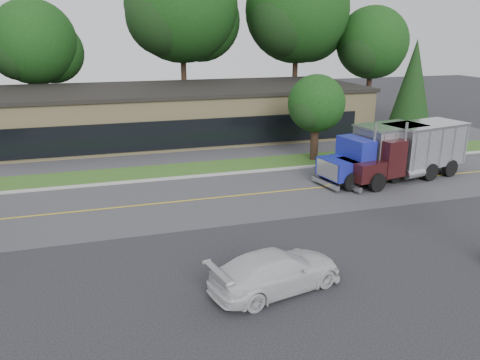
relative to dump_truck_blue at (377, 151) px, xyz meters
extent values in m
plane|color=#38383E|center=(-11.68, -9.55, -1.80)|extent=(140.00, 140.00, 0.00)
cube|color=#515156|center=(-11.68, -0.55, -1.80)|extent=(60.00, 8.00, 0.02)
cube|color=gold|center=(-11.68, -0.55, -1.80)|extent=(60.00, 0.12, 0.01)
cube|color=#9E9E99|center=(-11.68, 3.65, -1.80)|extent=(60.00, 0.30, 0.12)
cube|color=#2D5C1F|center=(-11.68, 5.45, -1.80)|extent=(60.00, 3.40, 0.03)
cube|color=#515156|center=(-11.68, 10.45, -1.80)|extent=(60.00, 7.00, 0.02)
cube|color=tan|center=(-9.68, 16.45, 0.20)|extent=(32.00, 12.00, 4.00)
cylinder|color=#382619|center=(-21.68, 24.45, 0.34)|extent=(0.56, 0.56, 4.28)
sphere|color=black|center=(-21.68, 24.45, 6.15)|extent=(7.83, 7.83, 7.83)
sphere|color=black|center=(-20.21, 25.43, 5.18)|extent=(5.87, 5.87, 5.87)
sphere|color=black|center=(-22.90, 23.72, 5.42)|extent=(5.38, 5.38, 5.38)
cylinder|color=#382619|center=(-7.68, 24.45, 1.27)|extent=(0.56, 0.56, 6.13)
sphere|color=black|center=(-7.68, 24.45, 9.59)|extent=(11.21, 11.21, 11.21)
sphere|color=black|center=(-5.58, 25.85, 8.19)|extent=(8.41, 8.41, 8.41)
sphere|color=black|center=(-9.43, 23.40, 8.54)|extent=(7.71, 7.71, 7.71)
cylinder|color=#382619|center=(4.32, 23.45, 1.17)|extent=(0.56, 0.56, 5.93)
sphere|color=black|center=(4.32, 23.45, 9.22)|extent=(10.85, 10.85, 10.85)
sphere|color=black|center=(6.35, 24.81, 7.86)|extent=(8.14, 8.14, 8.14)
sphere|color=black|center=(2.62, 22.43, 8.20)|extent=(7.46, 7.46, 7.46)
cylinder|color=#382619|center=(12.32, 21.45, 0.29)|extent=(0.56, 0.56, 4.18)
sphere|color=black|center=(12.32, 21.45, 5.97)|extent=(7.65, 7.65, 7.65)
sphere|color=black|center=(13.75, 22.41, 5.01)|extent=(5.73, 5.73, 5.73)
sphere|color=black|center=(11.12, 20.73, 5.25)|extent=(5.26, 5.26, 5.26)
cylinder|color=#382619|center=(8.32, 8.45, -1.30)|extent=(0.44, 0.44, 1.00)
cone|color=black|center=(8.32, 8.45, 2.81)|extent=(3.68, 3.68, 7.53)
cylinder|color=#382619|center=(-1.68, 5.45, -0.70)|extent=(0.56, 0.56, 2.20)
sphere|color=black|center=(-1.68, 5.45, 2.29)|extent=(4.03, 4.03, 4.03)
sphere|color=black|center=(-0.93, 5.95, 1.79)|extent=(3.02, 3.02, 3.02)
sphere|color=black|center=(-2.31, 5.07, 1.92)|extent=(2.77, 2.77, 2.77)
cube|color=black|center=(-0.18, -0.03, -1.23)|extent=(6.63, 2.16, 0.28)
cube|color=#1B2397|center=(-2.99, -0.55, -0.68)|extent=(1.95, 2.54, 1.10)
cube|color=#1B2397|center=(-1.72, -0.32, -0.08)|extent=(1.55, 2.57, 2.20)
cube|color=black|center=(-2.21, -0.40, 0.32)|extent=(0.44, 2.08, 0.90)
cube|color=silver|center=(0.94, 0.17, 0.22)|extent=(4.30, 3.16, 2.50)
cube|color=silver|center=(0.94, 0.17, 1.52)|extent=(4.48, 3.34, 0.12)
cylinder|color=black|center=(-3.05, 0.61, -1.23)|extent=(1.15, 0.54, 1.10)
cylinder|color=black|center=(-2.64, -1.65, -1.23)|extent=(1.15, 0.54, 1.10)
cylinder|color=black|center=(1.01, 1.35, -1.23)|extent=(1.15, 0.54, 1.10)
cylinder|color=black|center=(1.42, -0.91, -1.23)|extent=(1.15, 0.54, 1.10)
cube|color=black|center=(1.91, -0.31, -1.23)|extent=(8.47, 2.71, 0.28)
cube|color=black|center=(-1.68, -1.07, -0.68)|extent=(2.45, 2.67, 1.10)
cube|color=black|center=(-0.06, -0.73, -0.08)|extent=(1.93, 2.65, 2.20)
cube|color=black|center=(-0.69, -0.86, 0.32)|extent=(0.49, 2.07, 0.90)
cube|color=silver|center=(3.35, -0.01, 0.22)|extent=(5.45, 3.48, 2.50)
cube|color=silver|center=(3.35, -0.01, 1.52)|extent=(5.63, 3.66, 0.12)
cylinder|color=black|center=(-1.74, 0.10, -1.23)|extent=(1.15, 0.57, 1.10)
cylinder|color=black|center=(-1.26, -2.16, -1.23)|extent=(1.15, 0.57, 1.10)
cylinder|color=black|center=(3.47, 1.19, -1.23)|extent=(1.15, 0.57, 1.10)
cylinder|color=black|center=(3.95, -1.06, -1.23)|extent=(1.15, 0.57, 1.10)
imported|color=silver|center=(-10.70, -10.58, -1.07)|extent=(5.37, 3.18, 1.46)
camera|label=1|loc=(-16.20, -24.52, 7.09)|focal=35.00mm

